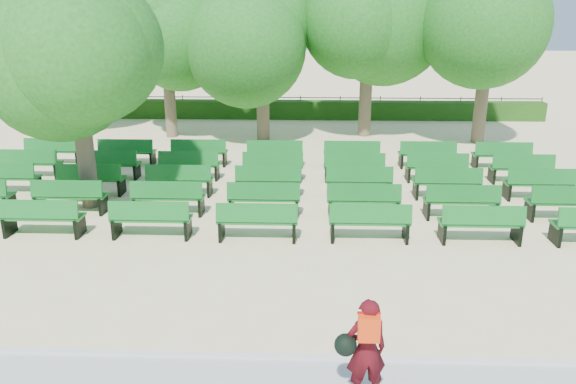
% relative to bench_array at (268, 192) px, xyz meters
% --- Properties ---
extents(ground, '(120.00, 120.00, 0.00)m').
position_rel_bench_array_xyz_m(ground, '(-0.24, -1.95, -0.10)').
color(ground, beige).
extents(curb, '(30.00, 0.12, 0.10)m').
position_rel_bench_array_xyz_m(curb, '(-0.24, -8.20, -0.05)').
color(curb, silver).
rests_on(curb, ground).
extents(hedge, '(26.00, 0.70, 0.90)m').
position_rel_bench_array_xyz_m(hedge, '(-0.24, 12.05, 0.35)').
color(hedge, '#1F4B13').
rests_on(hedge, ground).
extents(fence, '(26.00, 0.10, 1.02)m').
position_rel_bench_array_xyz_m(fence, '(-0.24, 12.45, -0.10)').
color(fence, black).
rests_on(fence, ground).
extents(tree_line, '(21.80, 6.80, 7.04)m').
position_rel_bench_array_xyz_m(tree_line, '(-0.24, 8.05, -0.10)').
color(tree_line, '#216D1E').
rests_on(tree_line, ground).
extents(bench_array, '(1.98, 0.77, 1.22)m').
position_rel_bench_array_xyz_m(bench_array, '(0.00, 0.00, 0.00)').
color(bench_array, '#116620').
rests_on(bench_array, ground).
extents(tree_among, '(4.22, 4.22, 5.97)m').
position_rel_bench_array_xyz_m(tree_among, '(-4.96, -1.09, 3.95)').
color(tree_among, brown).
rests_on(tree_among, ground).
extents(person, '(0.76, 0.48, 1.57)m').
position_rel_bench_array_xyz_m(person, '(1.99, -9.11, 0.77)').
color(person, '#43090F').
rests_on(person, ground).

